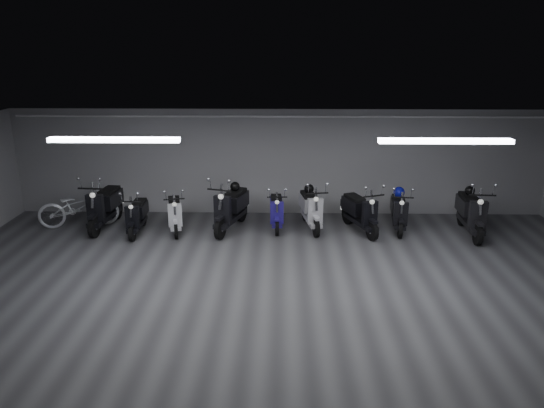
{
  "coord_description": "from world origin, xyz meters",
  "views": [
    {
      "loc": [
        0.07,
        -8.16,
        4.46
      ],
      "look_at": [
        -0.15,
        2.5,
        1.05
      ],
      "focal_mm": 33.79,
      "sensor_mm": 36.0,
      "label": 1
    }
  ],
  "objects_px": {
    "scooter_8": "(399,206)",
    "scooter_4": "(276,205)",
    "scooter_2": "(174,207)",
    "scooter_0": "(104,199)",
    "scooter_9": "(472,206)",
    "helmet_2": "(470,191)",
    "helmet_3": "(309,189)",
    "bicycle": "(78,203)",
    "scooter_3": "(231,201)",
    "helmet_1": "(235,186)",
    "helmet_0": "(399,192)",
    "scooter_7": "(360,206)",
    "scooter_6": "(311,203)",
    "scooter_1": "(137,210)"
  },
  "relations": [
    {
      "from": "scooter_2",
      "to": "scooter_9",
      "type": "distance_m",
      "value": 7.12
    },
    {
      "from": "scooter_8",
      "to": "helmet_0",
      "type": "xyz_separation_m",
      "value": [
        0.03,
        0.23,
        0.28
      ]
    },
    {
      "from": "scooter_9",
      "to": "helmet_1",
      "type": "relative_size",
      "value": 8.27
    },
    {
      "from": "scooter_3",
      "to": "scooter_0",
      "type": "bearing_deg",
      "value": -163.98
    },
    {
      "from": "scooter_8",
      "to": "helmet_0",
      "type": "bearing_deg",
      "value": 90.0
    },
    {
      "from": "bicycle",
      "to": "helmet_0",
      "type": "distance_m",
      "value": 7.97
    },
    {
      "from": "scooter_1",
      "to": "helmet_3",
      "type": "relative_size",
      "value": 6.5
    },
    {
      "from": "scooter_0",
      "to": "helmet_3",
      "type": "bearing_deg",
      "value": 8.51
    },
    {
      "from": "scooter_0",
      "to": "scooter_3",
      "type": "xyz_separation_m",
      "value": [
        3.14,
        -0.08,
        -0.0
      ]
    },
    {
      "from": "scooter_1",
      "to": "helmet_1",
      "type": "height_order",
      "value": "scooter_1"
    },
    {
      "from": "scooter_7",
      "to": "bicycle",
      "type": "height_order",
      "value": "scooter_7"
    },
    {
      "from": "helmet_3",
      "to": "bicycle",
      "type": "bearing_deg",
      "value": -177.96
    },
    {
      "from": "scooter_6",
      "to": "scooter_8",
      "type": "bearing_deg",
      "value": -11.64
    },
    {
      "from": "scooter_8",
      "to": "scooter_4",
      "type": "bearing_deg",
      "value": -175.03
    },
    {
      "from": "scooter_3",
      "to": "helmet_3",
      "type": "xyz_separation_m",
      "value": [
        1.92,
        0.38,
        0.21
      ]
    },
    {
      "from": "scooter_0",
      "to": "helmet_3",
      "type": "xyz_separation_m",
      "value": [
        5.05,
        0.3,
        0.21
      ]
    },
    {
      "from": "scooter_8",
      "to": "bicycle",
      "type": "bearing_deg",
      "value": -174.06
    },
    {
      "from": "helmet_0",
      "to": "helmet_3",
      "type": "bearing_deg",
      "value": 177.75
    },
    {
      "from": "helmet_2",
      "to": "scooter_7",
      "type": "bearing_deg",
      "value": -177.05
    },
    {
      "from": "scooter_1",
      "to": "helmet_2",
      "type": "xyz_separation_m",
      "value": [
        8.01,
        0.33,
        0.43
      ]
    },
    {
      "from": "scooter_8",
      "to": "bicycle",
      "type": "relative_size",
      "value": 0.87
    },
    {
      "from": "scooter_2",
      "to": "scooter_4",
      "type": "xyz_separation_m",
      "value": [
        2.48,
        0.25,
        -0.01
      ]
    },
    {
      "from": "helmet_0",
      "to": "scooter_4",
      "type": "bearing_deg",
      "value": -177.4
    },
    {
      "from": "scooter_0",
      "to": "helmet_2",
      "type": "relative_size",
      "value": 8.46
    },
    {
      "from": "scooter_6",
      "to": "scooter_7",
      "type": "bearing_deg",
      "value": -20.38
    },
    {
      "from": "scooter_4",
      "to": "helmet_1",
      "type": "relative_size",
      "value": 6.7
    },
    {
      "from": "helmet_0",
      "to": "helmet_1",
      "type": "bearing_deg",
      "value": -179.54
    },
    {
      "from": "scooter_4",
      "to": "helmet_3",
      "type": "height_order",
      "value": "scooter_4"
    },
    {
      "from": "scooter_1",
      "to": "helmet_0",
      "type": "bearing_deg",
      "value": 3.6
    },
    {
      "from": "scooter_8",
      "to": "helmet_2",
      "type": "distance_m",
      "value": 1.71
    },
    {
      "from": "scooter_8",
      "to": "scooter_2",
      "type": "bearing_deg",
      "value": -171.56
    },
    {
      "from": "scooter_6",
      "to": "scooter_8",
      "type": "distance_m",
      "value": 2.15
    },
    {
      "from": "scooter_0",
      "to": "scooter_4",
      "type": "bearing_deg",
      "value": 6.14
    },
    {
      "from": "scooter_7",
      "to": "scooter_6",
      "type": "bearing_deg",
      "value": 148.57
    },
    {
      "from": "scooter_6",
      "to": "scooter_7",
      "type": "xyz_separation_m",
      "value": [
        1.18,
        -0.22,
        0.0
      ]
    },
    {
      "from": "scooter_3",
      "to": "scooter_8",
      "type": "relative_size",
      "value": 1.19
    },
    {
      "from": "scooter_2",
      "to": "scooter_3",
      "type": "height_order",
      "value": "scooter_3"
    },
    {
      "from": "scooter_6",
      "to": "helmet_0",
      "type": "bearing_deg",
      "value": -5.56
    },
    {
      "from": "scooter_8",
      "to": "helmet_2",
      "type": "bearing_deg",
      "value": 6.25
    },
    {
      "from": "scooter_0",
      "to": "scooter_9",
      "type": "xyz_separation_m",
      "value": [
        8.88,
        -0.3,
        -0.01
      ]
    },
    {
      "from": "scooter_2",
      "to": "helmet_3",
      "type": "relative_size",
      "value": 6.55
    },
    {
      "from": "helmet_2",
      "to": "helmet_3",
      "type": "xyz_separation_m",
      "value": [
        -3.85,
        0.33,
        -0.07
      ]
    },
    {
      "from": "bicycle",
      "to": "helmet_1",
      "type": "bearing_deg",
      "value": -104.38
    },
    {
      "from": "scooter_2",
      "to": "scooter_3",
      "type": "distance_m",
      "value": 1.38
    },
    {
      "from": "scooter_8",
      "to": "helmet_1",
      "type": "bearing_deg",
      "value": -176.07
    },
    {
      "from": "scooter_0",
      "to": "scooter_1",
      "type": "xyz_separation_m",
      "value": [
        0.89,
        -0.36,
        -0.15
      ]
    },
    {
      "from": "scooter_0",
      "to": "bicycle",
      "type": "xyz_separation_m",
      "value": [
        -0.7,
        0.1,
        -0.12
      ]
    },
    {
      "from": "scooter_0",
      "to": "scooter_7",
      "type": "height_order",
      "value": "scooter_0"
    },
    {
      "from": "helmet_3",
      "to": "helmet_2",
      "type": "bearing_deg",
      "value": -4.93
    },
    {
      "from": "helmet_2",
      "to": "helmet_1",
      "type": "bearing_deg",
      "value": 177.86
    }
  ]
}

